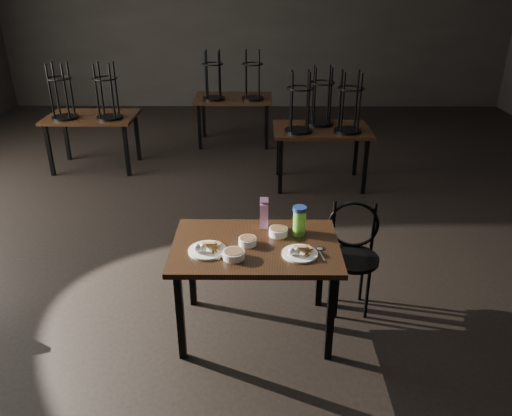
{
  "coord_description": "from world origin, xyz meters",
  "views": [
    {
      "loc": [
        0.07,
        -4.31,
        2.51
      ],
      "look_at": [
        0.04,
        -0.79,
        0.85
      ],
      "focal_mm": 35.0,
      "sensor_mm": 36.0,
      "label": 1
    }
  ],
  "objects_px": {
    "main_table": "(256,254)",
    "bentwood_chair": "(352,248)",
    "juice_carton": "(264,214)",
    "water_bottle": "(299,221)"
  },
  "relations": [
    {
      "from": "main_table",
      "to": "bentwood_chair",
      "type": "xyz_separation_m",
      "value": [
        0.77,
        0.33,
        -0.14
      ]
    },
    {
      "from": "juice_carton",
      "to": "main_table",
      "type": "bearing_deg",
      "value": -103.13
    },
    {
      "from": "water_bottle",
      "to": "main_table",
      "type": "bearing_deg",
      "value": -154.61
    },
    {
      "from": "main_table",
      "to": "bentwood_chair",
      "type": "bearing_deg",
      "value": 23.53
    },
    {
      "from": "water_bottle",
      "to": "bentwood_chair",
      "type": "bearing_deg",
      "value": 22.17
    },
    {
      "from": "main_table",
      "to": "bentwood_chair",
      "type": "distance_m",
      "value": 0.85
    },
    {
      "from": "bentwood_chair",
      "to": "juice_carton",
      "type": "bearing_deg",
      "value": -166.88
    },
    {
      "from": "juice_carton",
      "to": "water_bottle",
      "type": "xyz_separation_m",
      "value": [
        0.26,
        -0.11,
        -0.0
      ]
    },
    {
      "from": "juice_carton",
      "to": "bentwood_chair",
      "type": "relative_size",
      "value": 0.28
    },
    {
      "from": "main_table",
      "to": "water_bottle",
      "type": "relative_size",
      "value": 5.31
    }
  ]
}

